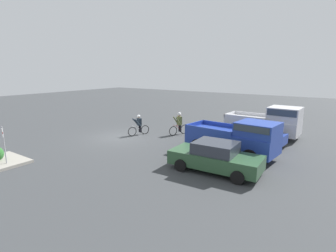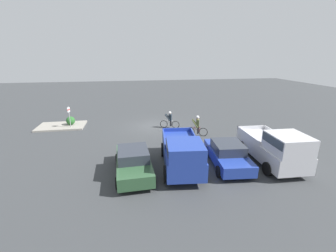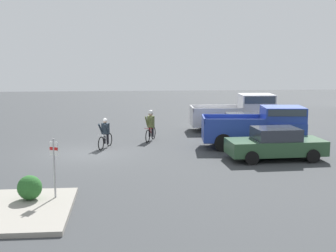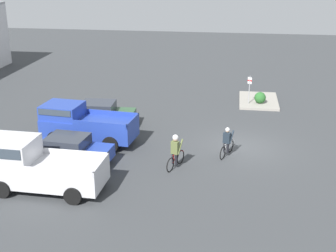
# 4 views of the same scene
# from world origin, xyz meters

# --- Properties ---
(ground_plane) EXTENTS (80.00, 80.00, 0.00)m
(ground_plane) POSITION_xyz_m (0.00, 0.00, 0.00)
(ground_plane) COLOR #383A3D
(pickup_truck_0) EXTENTS (2.45, 5.23, 2.30)m
(pickup_truck_0) POSITION_xyz_m (-6.24, 9.07, 1.17)
(pickup_truck_0) COLOR silver
(pickup_truck_0) RESTS_ON ground_plane
(sedan_0) EXTENTS (2.32, 4.44, 1.44)m
(sedan_0) POSITION_xyz_m (-3.46, 8.58, 0.72)
(sedan_0) COLOR #233D9E
(sedan_0) RESTS_ON ground_plane
(pickup_truck_1) EXTENTS (2.63, 5.30, 2.14)m
(pickup_truck_1) POSITION_xyz_m (-0.62, 8.74, 1.12)
(pickup_truck_1) COLOR #233D9E
(pickup_truck_1) RESTS_ON ground_plane
(sedan_1) EXTENTS (2.14, 4.45, 1.47)m
(sedan_1) POSITION_xyz_m (2.14, 8.66, 0.73)
(sedan_1) COLOR #2D5133
(sedan_1) RESTS_ON ground_plane
(cyclist_0) EXTENTS (1.70, 0.70, 1.57)m
(cyclist_0) POSITION_xyz_m (-1.33, 0.80, 0.77)
(cyclist_0) COLOR black
(cyclist_0) RESTS_ON ground_plane
(cyclist_1) EXTENTS (1.70, 0.70, 1.75)m
(cyclist_1) POSITION_xyz_m (-3.17, 3.24, 0.90)
(cyclist_1) COLOR black
(cyclist_1) RESTS_ON ground_plane
(fire_lane_sign) EXTENTS (0.16, 0.28, 2.09)m
(fire_lane_sign) POSITION_xyz_m (7.58, -0.46, 1.27)
(fire_lane_sign) COLOR #9E9EA3
(fire_lane_sign) RESTS_ON ground_plane
(curb_island) EXTENTS (4.13, 2.68, 0.15)m
(curb_island) POSITION_xyz_m (8.57, -1.19, 0.07)
(curb_island) COLOR gray
(curb_island) RESTS_ON ground_plane
(shrub) EXTENTS (0.79, 0.79, 0.79)m
(shrub) POSITION_xyz_m (7.74, -1.24, 0.54)
(shrub) COLOR #286028
(shrub) RESTS_ON curb_island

